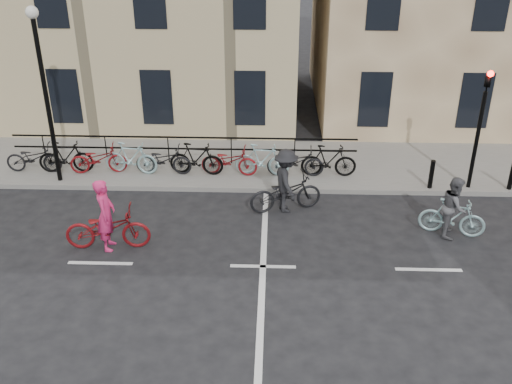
{
  "coord_description": "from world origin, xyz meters",
  "views": [
    {
      "loc": [
        0.24,
        -11.59,
        7.82
      ],
      "look_at": [
        -0.24,
        1.86,
        1.1
      ],
      "focal_mm": 40.0,
      "sensor_mm": 36.0,
      "label": 1
    }
  ],
  "objects_px": {
    "lamp_post": "(43,75)",
    "cyclist_pink": "(107,225)",
    "traffic_light": "(481,115)",
    "cyclist_grey": "(453,212)",
    "cyclist_dark": "(286,187)"
  },
  "relations": [
    {
      "from": "lamp_post",
      "to": "cyclist_grey",
      "type": "xyz_separation_m",
      "value": [
        11.45,
        -2.67,
        -2.82
      ]
    },
    {
      "from": "cyclist_pink",
      "to": "cyclist_grey",
      "type": "height_order",
      "value": "cyclist_pink"
    },
    {
      "from": "traffic_light",
      "to": "lamp_post",
      "type": "xyz_separation_m",
      "value": [
        -12.7,
        0.06,
        1.04
      ]
    },
    {
      "from": "cyclist_pink",
      "to": "cyclist_dark",
      "type": "height_order",
      "value": "cyclist_pink"
    },
    {
      "from": "traffic_light",
      "to": "cyclist_dark",
      "type": "bearing_deg",
      "value": -165.99
    },
    {
      "from": "cyclist_dark",
      "to": "lamp_post",
      "type": "bearing_deg",
      "value": 61.63
    },
    {
      "from": "cyclist_pink",
      "to": "traffic_light",
      "type": "bearing_deg",
      "value": -75.09
    },
    {
      "from": "cyclist_grey",
      "to": "cyclist_dark",
      "type": "xyz_separation_m",
      "value": [
        -4.38,
        1.21,
        0.06
      ]
    },
    {
      "from": "cyclist_dark",
      "to": "cyclist_grey",
      "type": "bearing_deg",
      "value": -122.09
    },
    {
      "from": "cyclist_grey",
      "to": "cyclist_dark",
      "type": "height_order",
      "value": "cyclist_dark"
    },
    {
      "from": "lamp_post",
      "to": "cyclist_grey",
      "type": "distance_m",
      "value": 12.09
    },
    {
      "from": "traffic_light",
      "to": "cyclist_pink",
      "type": "relative_size",
      "value": 1.78
    },
    {
      "from": "lamp_post",
      "to": "cyclist_pink",
      "type": "bearing_deg",
      "value": -55.14
    },
    {
      "from": "traffic_light",
      "to": "cyclist_pink",
      "type": "height_order",
      "value": "traffic_light"
    },
    {
      "from": "lamp_post",
      "to": "cyclist_pink",
      "type": "distance_m",
      "value": 5.27
    }
  ]
}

